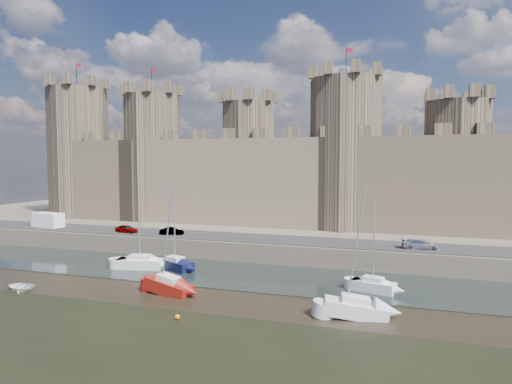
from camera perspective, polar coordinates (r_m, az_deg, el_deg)
ground at (r=29.32m, az=-6.63°, el=-22.45°), size 160.00×160.00×0.00m
water_channel at (r=50.75m, az=5.06°, el=-10.87°), size 160.00×12.00×0.08m
quay at (r=85.34m, az=10.62°, el=-4.03°), size 160.00×60.00×2.50m
road at (r=59.77m, az=7.28°, el=-6.16°), size 160.00×7.00×0.10m
castle at (r=72.75m, az=8.96°, el=2.86°), size 108.50×11.00×29.00m
car_0 at (r=68.92m, az=-15.89°, el=-4.46°), size 3.75×2.10×1.21m
car_1 at (r=65.51m, az=-10.50°, el=-4.86°), size 3.48×1.90×1.09m
car_2 at (r=57.59m, az=19.87°, el=-6.17°), size 4.43×2.09×1.25m
van at (r=78.88m, az=-24.58°, el=-3.22°), size 5.51×2.87×2.29m
sailboat_0 at (r=57.07m, az=-14.32°, el=-8.52°), size 5.85×3.11×10.39m
sailboat_1 at (r=55.61m, az=-10.09°, el=-8.81°), size 5.29×3.67×9.89m
sailboat_2 at (r=47.41m, az=14.42°, el=-11.15°), size 4.62×2.81×9.33m
sailboat_4 at (r=46.29m, az=-10.87°, el=-11.40°), size 5.12×2.77×11.35m
sailboat_5 at (r=39.92m, az=12.34°, el=-13.97°), size 5.52×3.07×11.25m
dinghy_6 at (r=52.40m, az=-27.43°, el=-10.53°), size 3.12×2.32×0.62m
buoy_1 at (r=39.24m, az=-9.80°, el=-15.14°), size 0.44×0.44×0.44m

